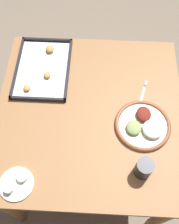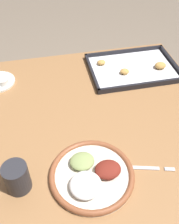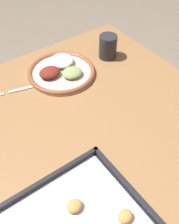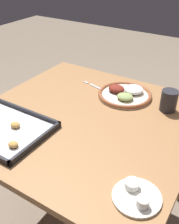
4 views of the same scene
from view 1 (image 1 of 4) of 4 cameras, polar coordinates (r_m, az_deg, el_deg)
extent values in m
plane|color=#7A6B59|center=(2.04, 0.03, -9.69)|extent=(8.00, 8.00, 0.00)
cube|color=olive|center=(1.38, 0.05, -0.09)|extent=(1.00, 0.98, 0.03)
cylinder|color=olive|center=(1.65, 15.73, -21.08)|extent=(0.06, 0.06, 0.71)
cylinder|color=olive|center=(1.97, 13.61, 5.83)|extent=(0.06, 0.06, 0.71)
cylinder|color=olive|center=(1.66, -17.03, -19.44)|extent=(0.06, 0.06, 0.71)
cylinder|color=olive|center=(1.99, -12.13, 6.91)|extent=(0.06, 0.06, 0.71)
cylinder|color=beige|center=(1.35, 11.48, -2.89)|extent=(0.28, 0.28, 0.01)
torus|color=brown|center=(1.34, 11.52, -2.78)|extent=(0.28, 0.28, 0.02)
ellipsoid|color=white|center=(1.32, 13.59, -3.67)|extent=(0.10, 0.10, 0.04)
ellipsoid|color=maroon|center=(1.35, 11.71, -0.44)|extent=(0.09, 0.07, 0.03)
ellipsoid|color=#8C9E5B|center=(1.31, 9.63, -3.34)|extent=(0.08, 0.08, 0.03)
cube|color=silver|center=(1.43, 11.19, 2.72)|extent=(0.15, 0.05, 0.00)
cylinder|color=silver|center=(1.49, 12.32, 6.17)|extent=(0.03, 0.01, 0.00)
cylinder|color=silver|center=(1.49, 12.19, 6.21)|extent=(0.03, 0.01, 0.00)
cylinder|color=silver|center=(1.49, 12.05, 6.25)|extent=(0.03, 0.01, 0.00)
cylinder|color=silver|center=(1.49, 11.92, 6.28)|extent=(0.03, 0.01, 0.00)
cylinder|color=white|center=(1.27, -15.60, -14.84)|extent=(0.16, 0.16, 0.01)
cylinder|color=silver|center=(1.25, -17.19, -15.74)|extent=(0.04, 0.04, 0.03)
cylinder|color=#C67F23|center=(1.24, -17.35, -15.61)|extent=(0.03, 0.03, 0.01)
cylinder|color=silver|center=(1.25, -14.44, -13.51)|extent=(0.05, 0.05, 0.03)
cylinder|color=#B22819|center=(1.24, -14.55, -13.39)|extent=(0.04, 0.04, 0.01)
cube|color=black|center=(1.54, -10.07, 9.23)|extent=(0.43, 0.30, 0.01)
cube|color=silver|center=(1.53, -10.10, 9.32)|extent=(0.39, 0.28, 0.00)
cube|color=black|center=(1.50, -4.64, 9.44)|extent=(0.43, 0.01, 0.02)
cube|color=black|center=(1.56, -15.45, 9.55)|extent=(0.43, 0.01, 0.02)
cube|color=black|center=(1.41, -11.28, 2.83)|extent=(0.01, 0.30, 0.02)
cube|color=black|center=(1.66, -9.16, 15.24)|extent=(0.01, 0.30, 0.02)
ellipsoid|color=#C18E47|center=(1.60, -8.60, 13.40)|extent=(0.06, 0.05, 0.03)
ellipsoid|color=#C18E47|center=(1.46, -13.48, 5.09)|extent=(0.04, 0.04, 0.02)
ellipsoid|color=#C18E47|center=(1.49, -9.20, 7.94)|extent=(0.04, 0.04, 0.02)
cylinder|color=#28282D|center=(1.22, 11.74, -11.90)|extent=(0.08, 0.08, 0.10)
camera|label=2|loc=(0.95, 50.57, 10.73)|focal=42.00mm
camera|label=3|loc=(1.24, -27.66, 31.99)|focal=42.00mm
camera|label=4|loc=(1.04, -59.30, -7.23)|focal=42.00mm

